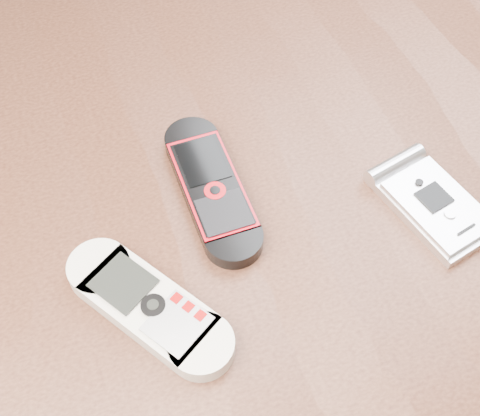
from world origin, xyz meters
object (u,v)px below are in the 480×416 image
at_px(nokia_black_red, 212,188).
at_px(table, 235,280).
at_px(motorola_razr, 435,205).
at_px(nokia_white, 149,306).

bearing_deg(nokia_black_red, table, -72.14).
height_order(table, nokia_black_red, nokia_black_red).
relative_size(table, motorola_razr, 11.25).
relative_size(nokia_black_red, motorola_razr, 1.42).
distance_m(table, nokia_black_red, 0.12).
xyz_separation_m(nokia_white, motorola_razr, (0.24, 0.01, -0.00)).
height_order(nokia_white, nokia_black_red, nokia_white).
bearing_deg(motorola_razr, nokia_black_red, 141.29).
distance_m(nokia_white, motorola_razr, 0.24).
xyz_separation_m(table, nokia_black_red, (-0.01, 0.03, 0.11)).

